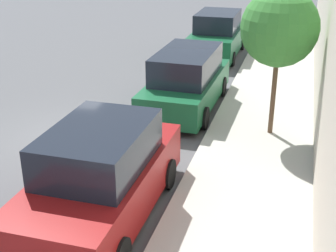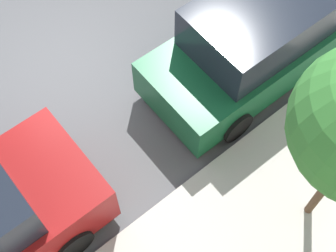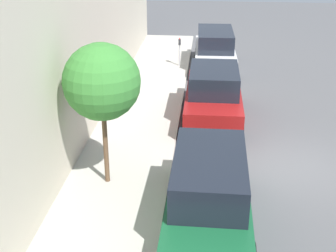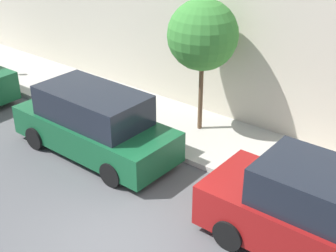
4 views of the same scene
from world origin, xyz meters
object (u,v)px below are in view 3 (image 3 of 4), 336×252
object	(u,v)px
parked_minivan_nearest	(215,50)
parked_suv_second	(213,96)
street_tree	(102,82)
parked_minivan_third	(209,193)
parking_meter_near	(180,49)

from	to	relation	value
parked_minivan_nearest	parked_suv_second	world-z (taller)	parked_suv_second
street_tree	parked_suv_second	bearing A→B (deg)	-120.71
parked_suv_second	parked_minivan_nearest	bearing A→B (deg)	-90.62
parked_minivan_nearest	parked_minivan_third	distance (m)	13.05
parked_minivan_nearest	parked_suv_second	bearing A→B (deg)	89.38
parked_minivan_third	street_tree	size ratio (longest dim) A/B	1.25
parked_suv_second	parking_meter_near	xyz separation A→B (m)	(1.66, -6.35, 0.06)
parked_suv_second	street_tree	distance (m)	6.10
parked_minivan_third	parked_minivan_nearest	bearing A→B (deg)	-90.77
parked_minivan_nearest	parked_minivan_third	xyz separation A→B (m)	(0.18, 13.05, -0.00)
parked_suv_second	street_tree	xyz separation A→B (m)	(2.92, 4.92, 2.13)
parked_minivan_nearest	street_tree	distance (m)	12.01
street_tree	parked_minivan_third	bearing A→B (deg)	150.25
parked_minivan_nearest	parked_suv_second	distance (m)	6.52
parking_meter_near	street_tree	bearing A→B (deg)	83.61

